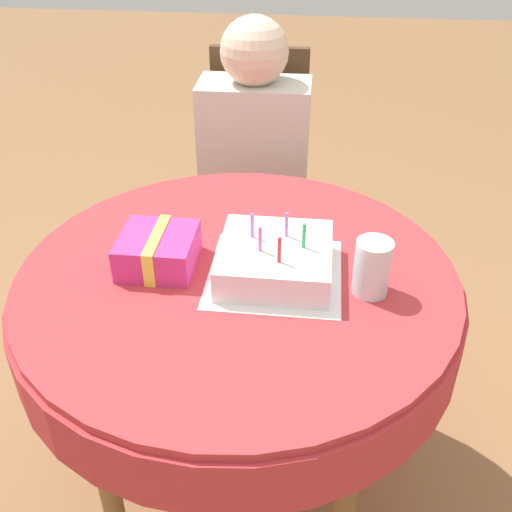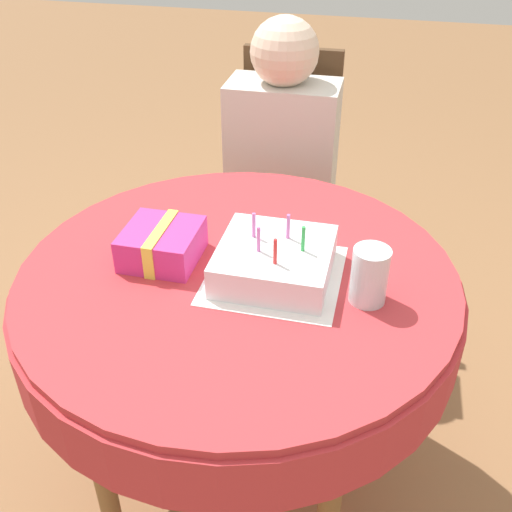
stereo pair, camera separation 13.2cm
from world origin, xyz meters
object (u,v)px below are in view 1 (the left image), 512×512
object	(u,v)px
person	(254,157)
gift_box	(158,250)
drinking_glass	(372,267)
chair	(257,188)
birthday_cake	(275,258)

from	to	relation	value
person	gift_box	size ratio (longest dim) A/B	6.62
person	drinking_glass	bearing A→B (deg)	-66.91
chair	person	world-z (taller)	person
person	gift_box	distance (m)	0.75
chair	birthday_cake	bearing A→B (deg)	-81.39
person	birthday_cake	size ratio (longest dim) A/B	4.66
chair	gift_box	bearing A→B (deg)	-99.66
chair	birthday_cake	size ratio (longest dim) A/B	4.10
drinking_glass	gift_box	bearing A→B (deg)	174.46
chair	gift_box	size ratio (longest dim) A/B	5.82
person	drinking_glass	distance (m)	0.85
birthday_cake	person	bearing A→B (deg)	100.45
birthday_cake	chair	bearing A→B (deg)	99.35
birthday_cake	drinking_glass	distance (m)	0.21
drinking_glass	gift_box	world-z (taller)	drinking_glass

